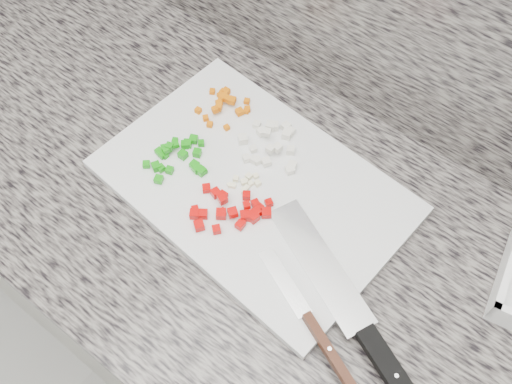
# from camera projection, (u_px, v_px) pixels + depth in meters

# --- Properties ---
(cabinet) EXTENTS (3.92, 0.62, 0.86)m
(cabinet) POSITION_uv_depth(u_px,v_px,m) (282.00, 334.00, 1.30)
(cabinet) COLOR silver
(cabinet) RESTS_ON ground
(countertop) EXTENTS (3.96, 0.64, 0.04)m
(countertop) POSITION_uv_depth(u_px,v_px,m) (294.00, 246.00, 0.91)
(countertop) COLOR slate
(countertop) RESTS_ON cabinet
(cutting_board) EXTENTS (0.51, 0.37, 0.02)m
(cutting_board) POSITION_uv_depth(u_px,v_px,m) (254.00, 186.00, 0.94)
(cutting_board) COLOR silver
(cutting_board) RESTS_ON countertop
(carrot_pile) EXTENTS (0.09, 0.09, 0.02)m
(carrot_pile) POSITION_uv_depth(u_px,v_px,m) (225.00, 104.00, 1.01)
(carrot_pile) COLOR #D96404
(carrot_pile) RESTS_ON cutting_board
(onion_pile) EXTENTS (0.12, 0.11, 0.02)m
(onion_pile) POSITION_uv_depth(u_px,v_px,m) (272.00, 143.00, 0.97)
(onion_pile) COLOR white
(onion_pile) RESTS_ON cutting_board
(green_pepper_pile) EXTENTS (0.10, 0.11, 0.02)m
(green_pepper_pile) POSITION_uv_depth(u_px,v_px,m) (179.00, 157.00, 0.95)
(green_pepper_pile) COLOR #138F0D
(green_pepper_pile) RESTS_ON cutting_board
(red_pepper_pile) EXTENTS (0.12, 0.12, 0.02)m
(red_pepper_pile) POSITION_uv_depth(u_px,v_px,m) (232.00, 211.00, 0.90)
(red_pepper_pile) COLOR #C00402
(red_pepper_pile) RESTS_ON cutting_board
(garlic_pile) EXTENTS (0.05, 0.05, 0.01)m
(garlic_pile) POSITION_uv_depth(u_px,v_px,m) (246.00, 182.00, 0.93)
(garlic_pile) COLOR #FBF4C2
(garlic_pile) RESTS_ON cutting_board
(chef_knife) EXTENTS (0.36, 0.19, 0.02)m
(chef_knife) POSITION_uv_depth(u_px,v_px,m) (367.00, 336.00, 0.79)
(chef_knife) COLOR silver
(chef_knife) RESTS_ON cutting_board
(paring_knife) EXTENTS (0.23, 0.11, 0.02)m
(paring_knife) POSITION_uv_depth(u_px,v_px,m) (317.00, 332.00, 0.80)
(paring_knife) COLOR silver
(paring_knife) RESTS_ON cutting_board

